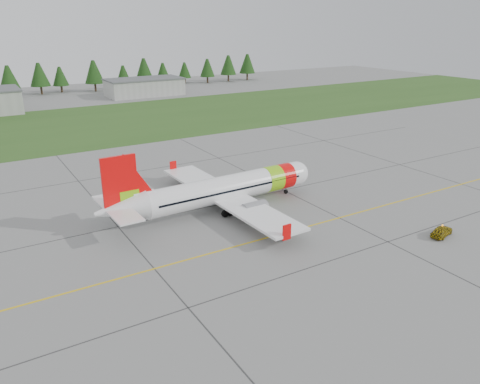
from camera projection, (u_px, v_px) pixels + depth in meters
ground at (320, 264)px, 48.31m from camera, size 320.00×320.00×0.00m
aircraft at (223, 189)px, 61.57m from camera, size 31.17×28.64×9.44m
follow_me_car at (443, 222)px, 54.02m from camera, size 1.57×1.73×3.64m
grass_strip at (100, 123)px, 114.04m from camera, size 320.00×50.00×0.03m
taxi_guideline at (275, 235)px, 54.72m from camera, size 120.00×0.25×0.02m
hangar_east at (145, 87)px, 154.16m from camera, size 24.00×12.00×5.20m
treeline at (52, 79)px, 157.21m from camera, size 160.00×8.00×10.00m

